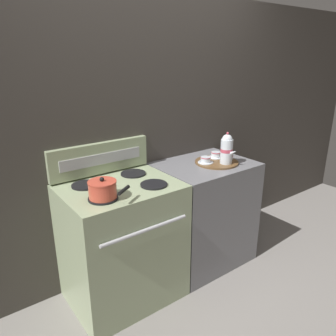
{
  "coord_description": "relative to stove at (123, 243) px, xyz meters",
  "views": [
    {
      "loc": [
        -1.37,
        -1.85,
        1.75
      ],
      "look_at": [
        -0.05,
        -0.09,
        0.98
      ],
      "focal_mm": 35.0,
      "sensor_mm": 36.0,
      "label": 1
    }
  ],
  "objects": [
    {
      "name": "saucepan",
      "position": [
        -0.19,
        -0.14,
        0.52
      ],
      "size": [
        0.22,
        0.25,
        0.13
      ],
      "color": "#D14C38",
      "rests_on": "stove"
    },
    {
      "name": "control_panel",
      "position": [
        -0.0,
        0.28,
        0.57
      ],
      "size": [
        0.77,
        0.05,
        0.23
      ],
      "color": "#9EAD84",
      "rests_on": "stove"
    },
    {
      "name": "ground_plane",
      "position": [
        0.39,
        0.0,
        -0.45
      ],
      "size": [
        6.0,
        6.0,
        0.0
      ],
      "primitive_type": "plane",
      "color": "gray"
    },
    {
      "name": "teacup_right",
      "position": [
        0.95,
        0.03,
        0.49
      ],
      "size": [
        0.12,
        0.12,
        0.05
      ],
      "color": "silver",
      "rests_on": "serving_tray"
    },
    {
      "name": "serving_tray",
      "position": [
        0.88,
        -0.04,
        0.46
      ],
      "size": [
        0.36,
        0.36,
        0.01
      ],
      "color": "brown",
      "rests_on": "side_counter"
    },
    {
      "name": "teapot",
      "position": [
        0.9,
        -0.13,
        0.58
      ],
      "size": [
        0.1,
        0.16,
        0.26
      ],
      "color": "silver",
      "rests_on": "serving_tray"
    },
    {
      "name": "creamer_jug",
      "position": [
        1.0,
        -0.07,
        0.49
      ],
      "size": [
        0.07,
        0.07,
        0.06
      ],
      "color": "silver",
      "rests_on": "serving_tray"
    },
    {
      "name": "teacup_left",
      "position": [
        0.78,
        -0.02,
        0.49
      ],
      "size": [
        0.12,
        0.12,
        0.05
      ],
      "color": "silver",
      "rests_on": "serving_tray"
    },
    {
      "name": "side_counter",
      "position": [
        0.79,
        0.0,
        -0.0
      ],
      "size": [
        0.78,
        0.6,
        0.9
      ],
      "color": "slate",
      "rests_on": "ground"
    },
    {
      "name": "wall_back",
      "position": [
        0.39,
        0.33,
        0.65
      ],
      "size": [
        6.0,
        0.05,
        2.2
      ],
      "color": "#423D38",
      "rests_on": "ground"
    },
    {
      "name": "stove",
      "position": [
        0.0,
        0.0,
        0.0
      ],
      "size": [
        0.79,
        0.63,
        0.91
      ],
      "color": "#9EAD84",
      "rests_on": "ground"
    }
  ]
}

